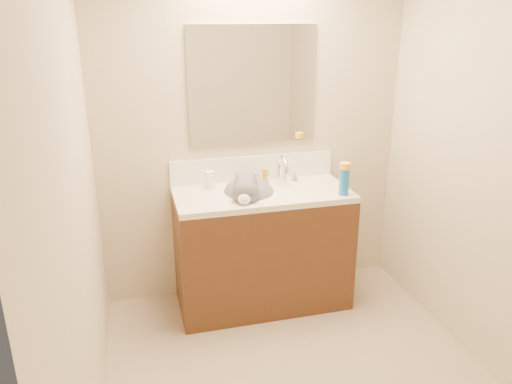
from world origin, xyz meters
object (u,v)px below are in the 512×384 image
cat (248,195)px  pill_bottle (210,180)px  spray_can (344,182)px  vanity_cabinet (262,251)px  amber_bottle (266,175)px  silver_jar (256,178)px  faucet (282,172)px  basin (247,204)px

cat → pill_bottle: 0.30m
pill_bottle → spray_can: 0.92m
vanity_cabinet → amber_bottle: amber_bottle is taller
amber_bottle → silver_jar: bearing=155.3°
spray_can → vanity_cabinet: bearing=158.9°
vanity_cabinet → cat: 0.45m
vanity_cabinet → faucet: faucet is taller
vanity_cabinet → basin: basin is taller
cat → silver_jar: 0.25m
cat → spray_can: size_ratio=2.94×
pill_bottle → silver_jar: bearing=9.1°
pill_bottle → silver_jar: pill_bottle is taller
faucet → pill_bottle: faucet is taller
pill_bottle → silver_jar: size_ratio=2.03×
silver_jar → vanity_cabinet: bearing=-92.3°
cat → amber_bottle: (0.18, 0.20, 0.06)m
vanity_cabinet → silver_jar: 0.53m
vanity_cabinet → pill_bottle: pill_bottle is taller
faucet → cat: faucet is taller
pill_bottle → silver_jar: 0.35m
silver_jar → faucet: bearing=-25.1°
cat → silver_jar: (0.11, 0.22, 0.04)m
basin → faucet: 0.38m
pill_bottle → vanity_cabinet: bearing=-25.8°
cat → spray_can: 0.65m
vanity_cabinet → faucet: 0.58m
basin → faucet: faucet is taller
faucet → amber_bottle: size_ratio=2.66×
vanity_cabinet → faucet: size_ratio=4.29×
basin → spray_can: size_ratio=2.52×
vanity_cabinet → silver_jar: bearing=87.7°
spray_can → silver_jar: bearing=140.4°
amber_bottle → spray_can: spray_can is taller
cat → amber_bottle: bearing=68.3°
vanity_cabinet → cat: (-0.10, -0.01, 0.44)m
faucet → amber_bottle: faucet is taller
silver_jar → spray_can: bearing=-39.6°
pill_bottle → spray_can: size_ratio=0.68×
pill_bottle → spray_can: (0.84, -0.36, 0.03)m
basin → cat: cat is taller
vanity_cabinet → cat: bearing=-175.7°
faucet → cat: bearing=-152.8°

